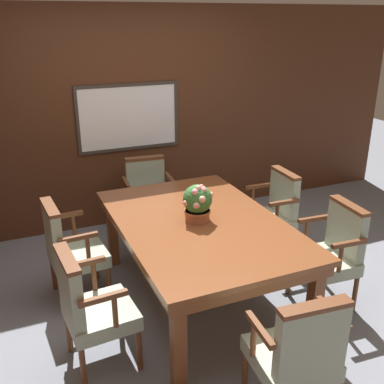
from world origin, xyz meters
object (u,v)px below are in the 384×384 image
at_px(chair_left_far, 69,247).
at_px(chair_right_near, 332,250).
at_px(chair_right_far, 273,211).
at_px(potted_plant, 198,202).
at_px(chair_head_far, 148,196).
at_px(chair_left_near, 90,305).
at_px(chair_head_near, 298,352).
at_px(dining_table, 199,230).

relative_size(chair_left_far, chair_right_near, 1.00).
xyz_separation_m(chair_right_far, potted_plant, (-1.00, -0.40, 0.41)).
xyz_separation_m(chair_head_far, chair_right_near, (1.03, -1.78, 0.00)).
height_order(chair_left_near, chair_right_far, same).
bearing_deg(chair_left_near, chair_left_far, -4.32).
bearing_deg(chair_left_far, chair_head_near, -154.73).
distance_m(chair_left_near, chair_left_far, 0.89).
height_order(chair_left_far, chair_right_far, same).
bearing_deg(potted_plant, chair_head_near, -89.01).
distance_m(chair_head_far, potted_plant, 1.36).
xyz_separation_m(dining_table, chair_left_near, (-1.00, -0.44, -0.17)).
height_order(chair_left_near, potted_plant, potted_plant).
xyz_separation_m(dining_table, chair_head_far, (-0.02, 1.31, -0.17)).
bearing_deg(dining_table, chair_left_near, -156.52).
xyz_separation_m(chair_head_far, chair_right_far, (1.02, -0.90, 0.00)).
bearing_deg(chair_head_near, chair_left_near, -37.21).
xyz_separation_m(chair_right_far, chair_right_near, (0.01, -0.89, 0.00)).
bearing_deg(potted_plant, chair_right_near, -25.88).
bearing_deg(chair_right_near, potted_plant, -111.81).
bearing_deg(chair_left_far, dining_table, -118.21).
relative_size(chair_left_far, potted_plant, 2.81).
xyz_separation_m(chair_head_far, chair_left_far, (-0.98, -0.86, 0.00)).
relative_size(dining_table, potted_plant, 6.13).
distance_m(dining_table, chair_head_far, 1.32).
distance_m(chair_right_far, chair_head_near, 2.04).
bearing_deg(chair_left_far, chair_left_near, 175.86).
bearing_deg(dining_table, chair_right_near, -25.19).
bearing_deg(chair_right_far, chair_left_near, -64.88).
relative_size(chair_right_far, chair_head_near, 1.00).
bearing_deg(chair_head_far, chair_right_near, -54.77).
relative_size(dining_table, chair_left_far, 2.18).
distance_m(chair_right_far, potted_plant, 1.16).
xyz_separation_m(chair_left_near, chair_head_far, (0.98, 1.75, 0.00)).
height_order(chair_right_near, potted_plant, potted_plant).
xyz_separation_m(chair_left_near, chair_right_near, (2.01, -0.04, 0.00)).
height_order(chair_head_far, chair_right_far, same).
xyz_separation_m(dining_table, chair_right_far, (1.00, 0.42, -0.17)).
bearing_deg(chair_left_near, chair_right_near, -95.12).
bearing_deg(potted_plant, chair_left_far, 156.44).
xyz_separation_m(chair_head_far, chair_head_near, (0.04, -2.68, 0.00)).
distance_m(chair_left_far, chair_right_near, 2.21).
bearing_deg(chair_left_near, chair_head_near, -136.53).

